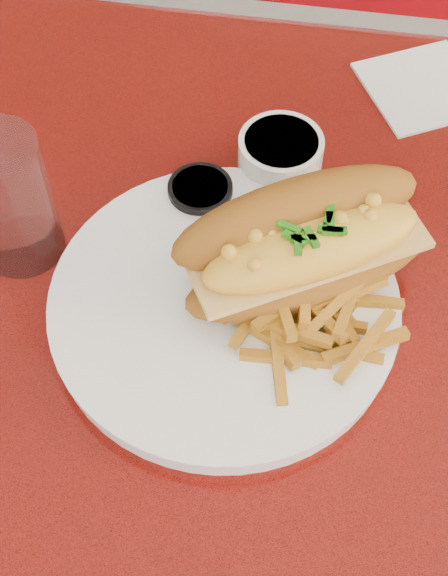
% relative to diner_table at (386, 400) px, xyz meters
% --- Properties ---
extents(ground, '(8.00, 8.00, 0.00)m').
position_rel_diner_table_xyz_m(ground, '(0.00, 0.00, -0.61)').
color(ground, beige).
rests_on(ground, ground).
extents(diner_table, '(1.23, 0.83, 0.77)m').
position_rel_diner_table_xyz_m(diner_table, '(0.00, 0.00, 0.00)').
color(diner_table, red).
rests_on(diner_table, ground).
extents(booth_bench_far, '(1.20, 0.51, 0.90)m').
position_rel_diner_table_xyz_m(booth_bench_far, '(0.00, 0.81, -0.32)').
color(booth_bench_far, maroon).
rests_on(booth_bench_far, ground).
extents(dinner_plate, '(0.40, 0.40, 0.02)m').
position_rel_diner_table_xyz_m(dinner_plate, '(-0.17, -0.02, 0.17)').
color(dinner_plate, white).
rests_on(dinner_plate, diner_table).
extents(mac_hoagie, '(0.25, 0.21, 0.10)m').
position_rel_diner_table_xyz_m(mac_hoagie, '(-0.11, 0.02, 0.22)').
color(mac_hoagie, '#9B5B19').
rests_on(mac_hoagie, dinner_plate).
extents(fries_pile, '(0.15, 0.15, 0.04)m').
position_rel_diner_table_xyz_m(fries_pile, '(-0.09, -0.03, 0.20)').
color(fries_pile, orange).
rests_on(fries_pile, dinner_plate).
extents(fork, '(0.08, 0.14, 0.00)m').
position_rel_diner_table_xyz_m(fork, '(-0.12, -0.06, 0.18)').
color(fork, silver).
rests_on(fork, dinner_plate).
extents(gravy_ramekin, '(0.11, 0.11, 0.05)m').
position_rel_diner_table_xyz_m(gravy_ramekin, '(-0.14, 0.15, 0.19)').
color(gravy_ramekin, white).
rests_on(gravy_ramekin, diner_table).
extents(sauce_cup_left, '(0.07, 0.07, 0.03)m').
position_rel_diner_table_xyz_m(sauce_cup_left, '(-0.21, 0.09, 0.18)').
color(sauce_cup_left, black).
rests_on(sauce_cup_left, diner_table).
extents(water_tumbler, '(0.10, 0.10, 0.13)m').
position_rel_diner_table_xyz_m(water_tumbler, '(-0.36, 0.02, 0.23)').
color(water_tumbler, silver).
rests_on(water_tumbler, diner_table).
extents(paper_napkin, '(0.16, 0.16, 0.00)m').
position_rel_diner_table_xyz_m(paper_napkin, '(-0.00, 0.30, 0.16)').
color(paper_napkin, white).
rests_on(paper_napkin, diner_table).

